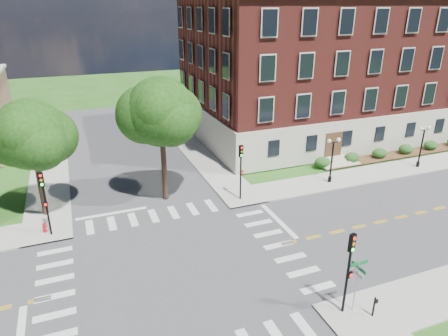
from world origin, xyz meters
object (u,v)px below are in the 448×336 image
object	(u,v)px
twin_lamp_east	(422,144)
traffic_signal_se	(349,264)
street_sign_pole	(357,276)
traffic_signal_nw	(44,196)
twin_lamp_west	(332,158)
fire_hydrant	(45,227)
push_button_post	(374,306)
traffic_signal_ne	(241,165)

from	to	relation	value
twin_lamp_east	traffic_signal_se	bearing A→B (deg)	-144.01
traffic_signal_se	twin_lamp_east	world-z (taller)	traffic_signal_se
street_sign_pole	traffic_signal_nw	bearing A→B (deg)	137.19
traffic_signal_nw	twin_lamp_east	size ratio (longest dim) A/B	1.13
twin_lamp_west	fire_hydrant	distance (m)	24.50
push_button_post	traffic_signal_se	bearing A→B (deg)	145.31
traffic_signal_nw	traffic_signal_ne	bearing A→B (deg)	0.91
traffic_signal_se	traffic_signal_ne	size ratio (longest dim) A/B	1.00
traffic_signal_se	twin_lamp_east	distance (m)	24.59
street_sign_pole	fire_hydrant	distance (m)	21.53
push_button_post	fire_hydrant	xyz separation A→B (m)	(-16.36, 15.44, -0.33)
traffic_signal_se	twin_lamp_east	xyz separation A→B (m)	(19.89, 14.45, -0.66)
traffic_signal_ne	twin_lamp_west	xyz separation A→B (m)	(9.14, 0.26, -0.66)
fire_hydrant	twin_lamp_west	bearing A→B (deg)	-0.13
twin_lamp_east	fire_hydrant	distance (m)	35.06
traffic_signal_nw	push_button_post	bearing A→B (deg)	-43.04
traffic_signal_se	fire_hydrant	size ratio (longest dim) A/B	6.40
traffic_signal_nw	street_sign_pole	bearing A→B (deg)	-42.81
twin_lamp_west	push_button_post	bearing A→B (deg)	-117.64
twin_lamp_east	street_sign_pole	size ratio (longest dim) A/B	1.36
traffic_signal_se	traffic_signal_ne	world-z (taller)	same
traffic_signal_nw	twin_lamp_east	bearing A→B (deg)	0.71
traffic_signal_se	push_button_post	bearing A→B (deg)	-34.69
traffic_signal_nw	street_sign_pole	world-z (taller)	traffic_signal_nw
street_sign_pole	push_button_post	world-z (taller)	street_sign_pole
street_sign_pole	fire_hydrant	bearing A→B (deg)	136.86
traffic_signal_nw	fire_hydrant	world-z (taller)	traffic_signal_nw
traffic_signal_se	fire_hydrant	distance (m)	21.16
twin_lamp_east	push_button_post	distance (m)	24.18
traffic_signal_ne	push_button_post	world-z (taller)	traffic_signal_ne
fire_hydrant	traffic_signal_nw	bearing A→B (deg)	-52.84
traffic_signal_ne	street_sign_pole	distance (m)	14.39
street_sign_pole	push_button_post	size ratio (longest dim) A/B	2.58
traffic_signal_se	street_sign_pole	bearing A→B (deg)	-10.25
traffic_signal_se	traffic_signal_nw	bearing A→B (deg)	136.33
twin_lamp_east	street_sign_pole	world-z (taller)	twin_lamp_east
traffic_signal_nw	twin_lamp_east	xyz separation A→B (m)	(34.58, 0.43, -0.66)
twin_lamp_west	fire_hydrant	xyz separation A→B (m)	(-24.42, 0.06, -2.06)
street_sign_pole	twin_lamp_west	bearing A→B (deg)	59.06
traffic_signal_nw	street_sign_pole	size ratio (longest dim) A/B	1.55
traffic_signal_se	street_sign_pole	world-z (taller)	traffic_signal_se
traffic_signal_nw	fire_hydrant	bearing A→B (deg)	127.16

